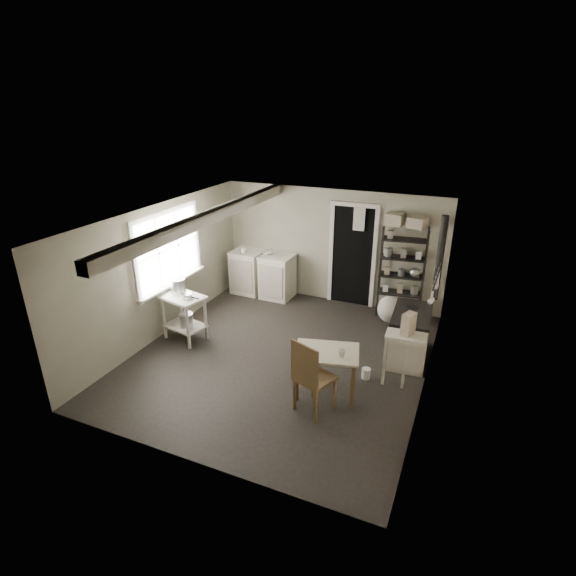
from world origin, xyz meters
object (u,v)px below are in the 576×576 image
at_px(base_cabinets, 263,274).
at_px(flour_sack, 389,310).
at_px(work_table, 326,369).
at_px(shelf_rack, 402,269).
at_px(stockpot, 178,286).
at_px(chair, 315,379).
at_px(stove, 410,334).
at_px(prep_table, 185,318).

xyz_separation_m(base_cabinets, flour_sack, (2.75, -0.24, -0.22)).
bearing_deg(work_table, shelf_rack, 80.58).
bearing_deg(base_cabinets, shelf_rack, 4.13).
bearing_deg(flour_sack, stockpot, -148.84).
xyz_separation_m(stockpot, flour_sack, (3.25, 1.97, -0.70)).
height_order(shelf_rack, work_table, shelf_rack).
xyz_separation_m(chair, flour_sack, (0.39, 2.99, -0.24)).
xyz_separation_m(shelf_rack, flour_sack, (-0.11, -0.37, -0.71)).
bearing_deg(stove, prep_table, -170.02).
height_order(shelf_rack, flour_sack, shelf_rack).
bearing_deg(prep_table, stove, 13.41).
distance_m(prep_table, flour_sack, 3.73).
relative_size(stockpot, chair, 0.25).
height_order(prep_table, stockpot, stockpot).
distance_m(prep_table, chair, 2.89).
distance_m(stove, work_table, 1.68).
bearing_deg(base_cabinets, work_table, -48.09).
distance_m(stockpot, base_cabinets, 2.31).
bearing_deg(shelf_rack, stockpot, -153.35).
xyz_separation_m(prep_table, flour_sack, (3.12, 2.04, -0.16)).
bearing_deg(work_table, prep_table, 169.36).
relative_size(stove, work_table, 1.18).
relative_size(stockpot, stove, 0.26).
xyz_separation_m(stockpot, chair, (2.86, -1.02, -0.45)).
distance_m(shelf_rack, work_table, 3.01).
distance_m(stove, chair, 2.06).
xyz_separation_m(stove, flour_sack, (-0.55, 1.16, -0.20)).
relative_size(prep_table, stove, 0.78).
bearing_deg(prep_table, shelf_rack, 36.66).
relative_size(base_cabinets, shelf_rack, 0.80).
distance_m(prep_table, work_table, 2.79).
distance_m(stockpot, stove, 3.92).
height_order(base_cabinets, chair, chair).
height_order(prep_table, stove, stove).
xyz_separation_m(base_cabinets, work_table, (2.37, -2.79, -0.08)).
bearing_deg(stove, flour_sack, 111.99).
distance_m(base_cabinets, stove, 3.58).
bearing_deg(prep_table, chair, -19.17).
distance_m(shelf_rack, chair, 3.42).
bearing_deg(stove, shelf_rack, 102.85).
bearing_deg(prep_table, base_cabinets, 80.63).
height_order(stove, chair, chair).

